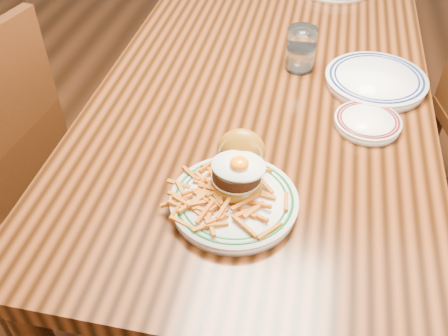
# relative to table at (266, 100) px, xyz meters

# --- Properties ---
(floor) EXTENTS (6.00, 6.00, 0.00)m
(floor) POSITION_rel_table_xyz_m (0.00, 0.00, -0.66)
(floor) COLOR black
(floor) RESTS_ON ground
(table) EXTENTS (0.85, 1.60, 0.75)m
(table) POSITION_rel_table_xyz_m (0.00, 0.00, 0.00)
(table) COLOR black
(table) RESTS_ON floor
(main_plate) EXTENTS (0.25, 0.26, 0.12)m
(main_plate) POSITION_rel_table_xyz_m (0.00, -0.49, 0.12)
(main_plate) COLOR white
(main_plate) RESTS_ON table
(side_plate) EXTENTS (0.16, 0.17, 0.02)m
(side_plate) POSITION_rel_table_xyz_m (0.26, -0.19, 0.10)
(side_plate) COLOR white
(side_plate) RESTS_ON table
(rear_plate) EXTENTS (0.26, 0.26, 0.03)m
(rear_plate) POSITION_rel_table_xyz_m (0.28, -0.00, 0.10)
(rear_plate) COLOR white
(rear_plate) RESTS_ON table
(water_glass) EXTENTS (0.08, 0.08, 0.12)m
(water_glass) POSITION_rel_table_xyz_m (0.08, 0.04, 0.14)
(water_glass) COLOR white
(water_glass) RESTS_ON table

